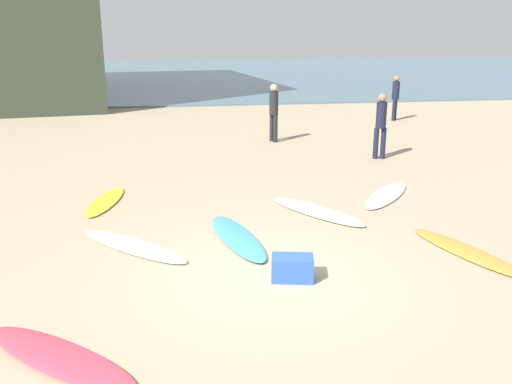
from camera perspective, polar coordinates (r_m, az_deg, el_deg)
name	(u,v)px	position (r m, az deg, el deg)	size (l,w,h in m)	color
ground_plane	(265,276)	(8.10, 0.97, -8.76)	(120.00, 120.00, 0.00)	tan
ocean_water	(184,73)	(45.96, -7.51, 12.18)	(120.00, 40.00, 0.08)	slate
surfboard_0	(59,357)	(6.58, -19.91, -15.92)	(0.55, 2.26, 0.08)	#D64358
surfboard_1	(133,246)	(9.30, -12.72, -5.51)	(0.53, 2.39, 0.07)	silver
surfboard_2	(386,195)	(12.12, 13.43, -0.33)	(0.55, 2.27, 0.06)	white
surfboard_3	(105,201)	(11.81, -15.45, -0.95)	(0.50, 2.07, 0.06)	yellow
surfboard_4	(467,252)	(9.48, 21.18, -5.84)	(0.50, 2.34, 0.06)	orange
surfboard_5	(237,237)	(9.42, -1.95, -4.74)	(0.58, 2.32, 0.09)	#4598D3
surfboard_6	(316,211)	(10.81, 6.34, -2.00)	(0.59, 2.36, 0.08)	silver
beachgoer_near	(395,95)	(22.48, 14.37, 9.75)	(0.39, 0.39, 1.76)	#191E33
beachgoer_mid	(274,110)	(17.51, 1.87, 8.61)	(0.37, 0.37, 1.84)	black
beachgoer_far	(381,122)	(15.51, 12.91, 7.10)	(0.34, 0.33, 1.81)	#191E33
beach_cooler	(292,268)	(7.94, 3.83, -7.92)	(0.60, 0.37, 0.35)	#2D56B2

